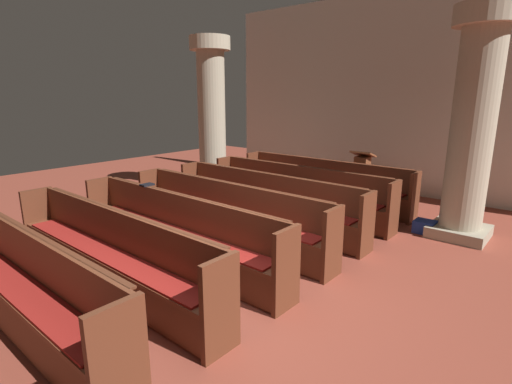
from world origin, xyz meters
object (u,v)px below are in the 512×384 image
lectern (361,179)px  hymn_book (147,185)px  pew_row_1 (296,190)px  pew_row_5 (108,250)px  kneeler_box_blue (425,227)px  pew_row_3 (225,213)px  pew_row_0 (323,181)px  pew_row_6 (18,278)px  pillar_far_side (212,113)px  pillar_aisle_side (473,123)px  pew_row_4 (175,229)px  pew_row_2 (264,200)px

lectern → hymn_book: size_ratio=5.76×
pew_row_1 → hymn_book: hymn_book is taller
pew_row_5 → kneeler_box_blue: (2.25, 4.43, -0.38)m
pew_row_3 → hymn_book: 1.25m
lectern → pew_row_0: bearing=-116.8°
hymn_book → kneeler_box_blue: size_ratio=0.57×
hymn_book → pew_row_6: bearing=-68.1°
pillar_far_side → pew_row_0: bearing=12.7°
pillar_aisle_side → pillar_far_side: (-5.42, -0.34, 0.00)m
kneeler_box_blue → pew_row_5: bearing=-117.0°
pew_row_1 → pew_row_3: 1.94m
pew_row_1 → pew_row_5: (0.00, -3.89, 0.00)m
pew_row_6 → hymn_book: 2.34m
pew_row_3 → lectern: 3.83m
pew_row_3 → pew_row_4: (0.00, -0.97, 0.00)m
pew_row_0 → pew_row_2: size_ratio=1.00×
pew_row_4 → kneeler_box_blue: bearing=56.9°
pew_row_6 → pew_row_1: bearing=90.0°
pew_row_6 → lectern: (0.45, 6.72, -0.03)m
pew_row_4 → pew_row_3: bearing=90.0°
pew_row_1 → pew_row_6: size_ratio=1.00×
pillar_aisle_side → pew_row_3: bearing=-135.9°
pillar_aisle_side → lectern: bearing=153.3°
pew_row_2 → pew_row_5: 2.92m
pew_row_4 → hymn_book: hymn_book is taller
pew_row_3 → lectern: lectern is taller
kneeler_box_blue → pew_row_1: bearing=-166.6°
pillar_far_side → hymn_book: bearing=-59.5°
pew_row_0 → kneeler_box_blue: 2.32m
pew_row_0 → hymn_book: bearing=-103.0°
pew_row_1 → pew_row_3: same height
pew_row_4 → pillar_far_side: 4.45m
hymn_book → pew_row_5: bearing=-53.5°
pew_row_4 → hymn_book: size_ratio=20.51×
pew_row_0 → pew_row_6: (0.00, -5.83, 0.00)m
pew_row_6 → pillar_far_side: (-2.68, 5.23, 1.35)m
pew_row_6 → kneeler_box_blue: bearing=67.4°
pew_row_1 → lectern: lectern is taller
pew_row_5 → pillar_far_side: size_ratio=1.09×
pew_row_3 → kneeler_box_blue: 3.37m
pew_row_0 → pew_row_5: same height
pew_row_3 → pew_row_2: bearing=90.0°
hymn_book → pillar_aisle_side: bearing=43.8°
pillar_far_side → kneeler_box_blue: (4.93, 0.17, -1.73)m
pillar_far_side → pew_row_2: bearing=-26.5°
pew_row_1 → pew_row_6: 4.86m
pew_row_0 → pillar_aisle_side: (2.73, -0.26, 1.35)m
lectern → kneeler_box_blue: 2.26m
pew_row_5 → lectern: 5.77m
pew_row_3 → kneeler_box_blue: size_ratio=11.63×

